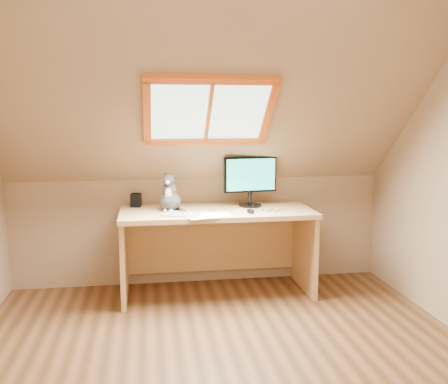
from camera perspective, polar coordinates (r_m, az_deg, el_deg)
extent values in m
plane|color=brown|center=(3.34, 0.73, -19.68)|extent=(3.50, 3.50, 0.00)
cube|color=#A18661|center=(1.31, 13.83, -8.91)|extent=(3.50, 0.02, 2.40)
cube|color=#A18661|center=(4.80, -2.74, -4.41)|extent=(3.50, 0.02, 1.00)
cube|color=#A18661|center=(3.91, -1.63, 10.33)|extent=(3.50, 1.56, 1.41)
cube|color=#B2E0CC|center=(3.98, -1.77, 9.29)|extent=(0.90, 0.53, 0.48)
cube|color=#EF5216|center=(3.98, -1.77, 9.29)|extent=(1.02, 0.64, 0.59)
cube|color=tan|center=(4.40, -0.84, -2.29)|extent=(1.69, 0.74, 0.04)
cube|color=tan|center=(4.46, -11.34, -7.42)|extent=(0.04, 0.66, 0.73)
cube|color=tan|center=(4.67, 9.17, -6.61)|extent=(0.04, 0.66, 0.73)
cube|color=tan|center=(4.82, -1.40, -6.03)|extent=(1.59, 0.03, 0.51)
cylinder|color=black|center=(4.56, 2.98, -1.52)|extent=(0.21, 0.21, 0.02)
cylinder|color=black|center=(4.55, 2.99, -0.70)|extent=(0.03, 0.03, 0.11)
cube|color=black|center=(4.52, 3.01, 2.03)|extent=(0.49, 0.10, 0.32)
cube|color=#0C8BC9|center=(4.50, 3.12, 1.99)|extent=(0.45, 0.07, 0.28)
ellipsoid|color=#4A4441|center=(4.38, -6.18, -1.04)|extent=(0.24, 0.27, 0.16)
ellipsoid|color=#4A4441|center=(4.35, -6.23, 0.15)|extent=(0.15, 0.15, 0.17)
ellipsoid|color=silver|center=(4.30, -6.37, -0.19)|extent=(0.07, 0.05, 0.10)
ellipsoid|color=#4A4441|center=(4.30, -6.36, 1.37)|extent=(0.12, 0.11, 0.09)
sphere|color=silver|center=(4.26, -6.47, 1.10)|extent=(0.04, 0.04, 0.04)
cone|color=#4A4441|center=(4.32, -6.72, 1.99)|extent=(0.05, 0.05, 0.06)
cone|color=#4A4441|center=(4.31, -5.92, 1.99)|extent=(0.05, 0.05, 0.06)
cube|color=black|center=(4.59, -10.02, -0.92)|extent=(0.10, 0.10, 0.12)
cube|color=#B2B2B7|center=(4.17, -4.79, -2.55)|extent=(0.36, 0.32, 0.01)
ellipsoid|color=black|center=(4.25, 3.04, -2.19)|extent=(0.07, 0.11, 0.03)
cube|color=white|center=(4.13, -1.58, -2.71)|extent=(0.33, 0.27, 0.00)
cube|color=white|center=(4.13, -1.58, -2.69)|extent=(0.32, 0.24, 0.00)
cube|color=white|center=(4.13, -1.58, -2.67)|extent=(0.35, 0.30, 0.00)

